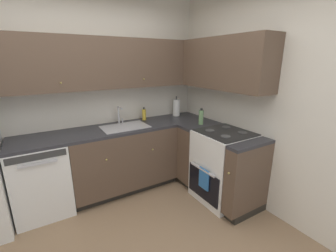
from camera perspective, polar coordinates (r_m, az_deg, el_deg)
wall_back at (r=3.21m, az=-21.38°, el=7.43°), size 3.55×0.05×2.68m
wall_right at (r=2.76m, az=25.81°, el=5.64°), size 0.05×3.36×2.68m
dishwasher at (r=3.11m, az=-29.33°, el=-11.36°), size 0.60×0.63×0.87m
lower_cabinets_back at (r=3.25m, az=-11.29°, el=-8.16°), size 1.41×0.62×0.87m
countertop_back at (r=3.09m, az=-11.78°, el=-0.57°), size 2.61×0.60×0.03m
lower_cabinets_right at (r=3.13m, az=11.66°, el=-9.18°), size 0.62×1.09×0.87m
countertop_right at (r=2.97m, az=12.11°, el=-1.31°), size 0.60×1.09×0.03m
oven_range at (r=3.04m, az=13.75°, el=-9.69°), size 0.68×0.62×1.06m
upper_cabinets_back at (r=3.05m, az=-16.55°, el=14.86°), size 2.29×0.34×0.63m
upper_cabinets_right at (r=3.11m, az=11.91°, el=15.18°), size 0.32×1.64×0.63m
sink at (r=3.09m, az=-10.74°, el=-0.98°), size 0.60×0.40×0.10m
faucet at (r=3.23m, az=-12.15°, el=3.10°), size 0.07×0.16×0.24m
soap_bottle at (r=3.38m, az=-6.05°, el=2.92°), size 0.06×0.06×0.19m
paper_towel_roll at (r=3.62m, az=2.12°, el=4.67°), size 0.11×0.11×0.32m
oil_bottle at (r=3.17m, az=8.33°, el=2.26°), size 0.06×0.06×0.22m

